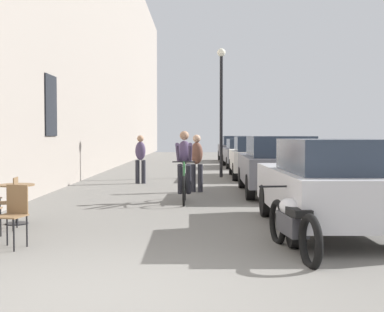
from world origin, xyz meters
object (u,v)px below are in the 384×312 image
object	(u,v)px
street_lamp	(221,96)
parked_car_third	(255,156)
parked_car_second	(277,164)
cafe_chair_near_toward_wall	(13,211)
cafe_table_mid	(17,195)
pedestrian_mid	(140,156)
parked_car_nearest	(329,183)
parked_motorcycle	(293,224)
pedestrian_near	(197,160)
parked_car_fifth	(235,148)
cyclist_on_bicycle	(184,169)
parked_car_fourth	(241,153)
cafe_chair_mid_toward_street	(10,199)

from	to	relation	value
street_lamp	parked_car_third	world-z (taller)	street_lamp
parked_car_second	cafe_chair_near_toward_wall	bearing A→B (deg)	-125.32
cafe_table_mid	parked_car_second	world-z (taller)	parked_car_second
cafe_chair_near_toward_wall	parked_car_third	size ratio (longest dim) A/B	0.20
pedestrian_mid	parked_car_second	world-z (taller)	pedestrian_mid
parked_car_nearest	parked_motorcycle	size ratio (longest dim) A/B	2.04
pedestrian_near	parked_car_fifth	world-z (taller)	pedestrian_near
pedestrian_mid	cyclist_on_bicycle	bearing A→B (deg)	-71.84
parked_car_second	parked_car_third	size ratio (longest dim) A/B	1.01
cafe_table_mid	pedestrian_near	bearing A→B (deg)	58.62
cyclist_on_bicycle	parked_motorcycle	bearing A→B (deg)	-73.37
cafe_table_mid	pedestrian_near	xyz separation A→B (m)	(3.25, 5.34, 0.39)
pedestrian_near	parked_car_third	size ratio (longest dim) A/B	0.37
cafe_chair_near_toward_wall	pedestrian_mid	world-z (taller)	pedestrian_mid
parked_car_nearest	parked_car_third	xyz separation A→B (m)	(-0.01, 10.86, 0.01)
cafe_table_mid	pedestrian_near	size ratio (longest dim) A/B	0.44
cafe_table_mid	pedestrian_mid	bearing A→B (deg)	80.09
cafe_table_mid	pedestrian_mid	xyz separation A→B (m)	(1.38, 7.90, 0.38)
parked_car_fourth	parked_car_fifth	xyz separation A→B (m)	(0.08, 5.72, 0.07)
cafe_chair_mid_toward_street	street_lamp	xyz separation A→B (m)	(4.11, 11.08, 2.59)
cafe_table_mid	parked_car_second	distance (m)	7.28
parked_car_third	parked_car_fourth	bearing A→B (deg)	89.85
cafe_chair_mid_toward_street	parked_car_third	bearing A→B (deg)	63.50
pedestrian_near	pedestrian_mid	distance (m)	3.18
parked_car_third	parked_car_fifth	bearing A→B (deg)	89.54
parked_motorcycle	parked_car_nearest	bearing A→B (deg)	61.55
cyclist_on_bicycle	parked_car_third	world-z (taller)	cyclist_on_bicycle
cafe_chair_mid_toward_street	parked_car_third	size ratio (longest dim) A/B	0.20
parked_car_fifth	parked_motorcycle	bearing A→B (deg)	-92.30
cafe_chair_mid_toward_street	parked_car_fifth	world-z (taller)	parked_car_fifth
pedestrian_mid	street_lamp	distance (m)	4.42
cafe_table_mid	parked_car_fourth	world-z (taller)	parked_car_fourth
cyclist_on_bicycle	parked_motorcycle	xyz separation A→B (m)	(1.61, -5.38, -0.41)
cafe_table_mid	parked_motorcycle	distance (m)	5.11
parked_car_nearest	parked_motorcycle	distance (m)	1.95
parked_motorcycle	parked_car_fourth	bearing A→B (deg)	87.25
cyclist_on_bicycle	parked_car_nearest	size ratio (longest dim) A/B	0.40
parked_motorcycle	cafe_chair_near_toward_wall	bearing A→B (deg)	175.04
cafe_table_mid	street_lamp	world-z (taller)	street_lamp
parked_car_nearest	parked_car_third	size ratio (longest dim) A/B	0.99
cafe_chair_mid_toward_street	parked_car_fourth	distance (m)	18.04
cafe_chair_mid_toward_street	cafe_chair_near_toward_wall	bearing A→B (deg)	-68.14
parked_car_nearest	parked_car_second	bearing A→B (deg)	90.39
parked_car_fourth	pedestrian_mid	bearing A→B (deg)	-115.09
parked_car_third	cyclist_on_bicycle	bearing A→B (deg)	-109.29
pedestrian_mid	parked_car_fifth	world-z (taller)	pedestrian_mid
cafe_chair_near_toward_wall	cafe_table_mid	distance (m)	2.05
cafe_chair_mid_toward_street	cyclist_on_bicycle	bearing A→B (deg)	51.71
pedestrian_near	parked_car_nearest	distance (m)	6.35
parked_car_second	parked_car_third	world-z (taller)	parked_car_second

